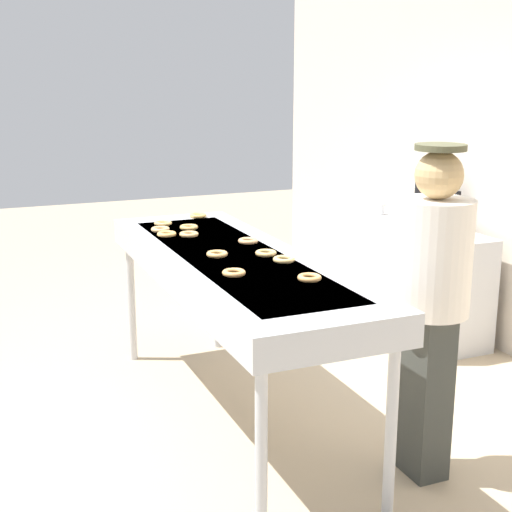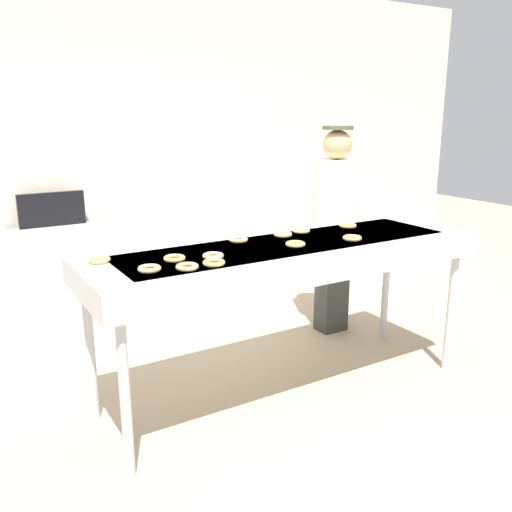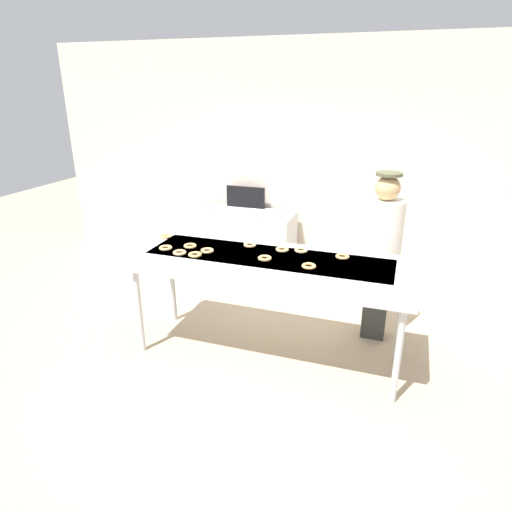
# 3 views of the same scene
# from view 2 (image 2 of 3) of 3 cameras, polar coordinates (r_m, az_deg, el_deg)

# --- Properties ---
(ground_plane) EXTENTS (16.00, 16.00, 0.00)m
(ground_plane) POSITION_cam_2_polar(r_m,az_deg,el_deg) (3.87, 3.10, -13.79)
(ground_plane) COLOR tan
(back_wall) EXTENTS (8.00, 0.12, 3.07)m
(back_wall) POSITION_cam_2_polar(r_m,az_deg,el_deg) (5.50, -10.78, 11.30)
(back_wall) COLOR beige
(back_wall) RESTS_ON ground
(fryer_conveyor) EXTENTS (2.61, 0.82, 1.04)m
(fryer_conveyor) POSITION_cam_2_polar(r_m,az_deg,el_deg) (3.51, 3.32, 0.00)
(fryer_conveyor) COLOR #B7BABF
(fryer_conveyor) RESTS_ON ground
(glazed_donut_0) EXTENTS (0.15, 0.15, 0.03)m
(glazed_donut_0) POSITION_cam_2_polar(r_m,az_deg,el_deg) (2.94, -10.99, -1.30)
(glazed_donut_0) COLOR #E7B86A
(glazed_donut_0) RESTS_ON fryer_conveyor
(glazed_donut_1) EXTENTS (0.14, 0.14, 0.03)m
(glazed_donut_1) POSITION_cam_2_polar(r_m,az_deg,el_deg) (3.00, -4.39, -0.70)
(glazed_donut_1) COLOR #E4AB5C
(glazed_donut_1) RESTS_ON fryer_conveyor
(glazed_donut_2) EXTENTS (0.13, 0.13, 0.03)m
(glazed_donut_2) POSITION_cam_2_polar(r_m,az_deg,el_deg) (2.94, -7.15, -1.12)
(glazed_donut_2) COLOR #E1AB6E
(glazed_donut_2) RESTS_ON fryer_conveyor
(glazed_donut_3) EXTENTS (0.16, 0.16, 0.03)m
(glazed_donut_3) POSITION_cam_2_polar(r_m,az_deg,el_deg) (3.17, -15.94, -0.38)
(glazed_donut_3) COLOR #E5B65F
(glazed_donut_3) RESTS_ON fryer_conveyor
(glazed_donut_4) EXTENTS (0.16, 0.16, 0.03)m
(glazed_donut_4) POSITION_cam_2_polar(r_m,az_deg,el_deg) (3.62, 9.95, 1.84)
(glazed_donut_4) COLOR #EDA85E
(glazed_donut_4) RESTS_ON fryer_conveyor
(glazed_donut_5) EXTENTS (0.17, 0.17, 0.03)m
(glazed_donut_5) POSITION_cam_2_polar(r_m,az_deg,el_deg) (3.80, 4.68, 2.64)
(glazed_donut_5) COLOR #E2BA6F
(glazed_donut_5) RESTS_ON fryer_conveyor
(glazed_donut_6) EXTENTS (0.17, 0.17, 0.03)m
(glazed_donut_6) POSITION_cam_2_polar(r_m,az_deg,el_deg) (3.68, 2.80, 2.25)
(glazed_donut_6) COLOR #E5B76B
(glazed_donut_6) RESTS_ON fryer_conveyor
(glazed_donut_7) EXTENTS (0.15, 0.15, 0.03)m
(glazed_donut_7) POSITION_cam_2_polar(r_m,az_deg,el_deg) (3.41, 4.10, 1.24)
(glazed_donut_7) COLOR #E9AE62
(glazed_donut_7) RESTS_ON fryer_conveyor
(glazed_donut_8) EXTENTS (0.14, 0.14, 0.03)m
(glazed_donut_8) POSITION_cam_2_polar(r_m,az_deg,el_deg) (3.14, -4.47, 0.01)
(glazed_donut_8) COLOR tan
(glazed_donut_8) RESTS_ON fryer_conveyor
(glazed_donut_9) EXTENTS (0.15, 0.15, 0.03)m
(glazed_donut_9) POSITION_cam_2_polar(r_m,az_deg,el_deg) (3.53, -1.84, 1.71)
(glazed_donut_9) COLOR #E4A96D
(glazed_donut_9) RESTS_ON fryer_conveyor
(glazed_donut_10) EXTENTS (0.17, 0.17, 0.03)m
(glazed_donut_10) POSITION_cam_2_polar(r_m,az_deg,el_deg) (3.12, -8.44, -0.24)
(glazed_donut_10) COLOR #E0AD5D
(glazed_donut_10) RESTS_ON fryer_conveyor
(glazed_donut_11) EXTENTS (0.17, 0.17, 0.03)m
(glazed_donut_11) POSITION_cam_2_polar(r_m,az_deg,el_deg) (4.01, 9.50, 3.13)
(glazed_donut_11) COLOR #EEA95D
(glazed_donut_11) RESTS_ON fryer_conveyor
(worker_baker) EXTENTS (0.37, 0.37, 1.73)m
(worker_baker) POSITION_cam_2_polar(r_m,az_deg,el_deg) (4.61, 8.15, 4.25)
(worker_baker) COLOR #343733
(worker_baker) RESTS_ON ground
(prep_counter) EXTENTS (1.50, 0.61, 0.87)m
(prep_counter) POSITION_cam_2_polar(r_m,az_deg,el_deg) (4.99, -19.23, -2.48)
(prep_counter) COLOR #B7BABF
(prep_counter) RESTS_ON ground
(paper_cup_0) EXTENTS (0.07, 0.07, 0.10)m
(paper_cup_0) POSITION_cam_2_polar(r_m,az_deg,el_deg) (4.82, -25.03, 2.32)
(paper_cup_0) COLOR white
(paper_cup_0) RESTS_ON prep_counter
(paper_cup_1) EXTENTS (0.07, 0.07, 0.10)m
(paper_cup_1) POSITION_cam_2_polar(r_m,az_deg,el_deg) (4.78, -16.13, 3.05)
(paper_cup_1) COLOR white
(paper_cup_1) RESTS_ON prep_counter
(menu_display) EXTENTS (0.56, 0.04, 0.30)m
(menu_display) POSITION_cam_2_polar(r_m,az_deg,el_deg) (5.10, -20.41, 4.56)
(menu_display) COLOR black
(menu_display) RESTS_ON prep_counter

